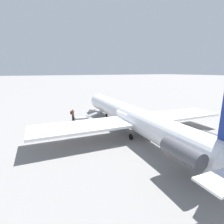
% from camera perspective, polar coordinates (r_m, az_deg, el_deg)
% --- Properties ---
extents(ground_plane, '(600.00, 600.00, 0.00)m').
position_cam_1_polar(ground_plane, '(20.95, 5.72, -6.32)').
color(ground_plane, gray).
extents(airplane_main, '(29.02, 22.05, 6.37)m').
position_cam_1_polar(airplane_main, '(19.65, 7.09, -1.86)').
color(airplane_main, white).
rests_on(airplane_main, ground).
extents(boarding_stairs, '(1.29, 4.08, 1.62)m').
position_cam_1_polar(boarding_stairs, '(25.76, -9.15, -1.85)').
color(boarding_stairs, '#99999E').
rests_on(boarding_stairs, ground).
extents(passenger, '(0.36, 0.55, 1.74)m').
position_cam_1_polar(passenger, '(25.56, -12.74, -0.65)').
color(passenger, '#23232D').
rests_on(passenger, ground).
extents(traffic_cone_near_stairs, '(0.49, 0.49, 0.54)m').
position_cam_1_polar(traffic_cone_near_stairs, '(22.66, -16.33, -4.62)').
color(traffic_cone_near_stairs, black).
rests_on(traffic_cone_near_stairs, ground).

